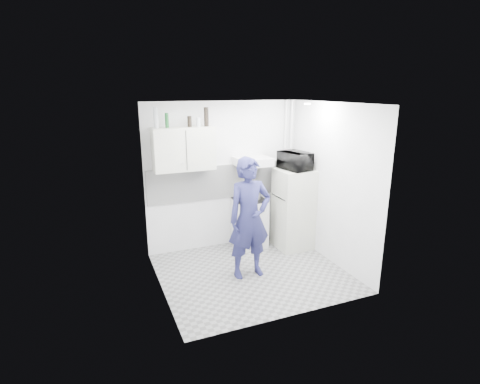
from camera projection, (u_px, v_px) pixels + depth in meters
name	position (u px, v px, depth m)	size (l,w,h in m)	color
floor	(252.00, 273.00, 5.88)	(2.80, 2.80, 0.00)	gray
ceiling	(253.00, 103.00, 5.19)	(2.80, 2.80, 0.00)	white
wall_back	(224.00, 176.00, 6.65)	(2.80, 2.80, 0.00)	silver
wall_left	(158.00, 204.00, 5.02)	(2.60, 2.60, 0.00)	silver
wall_right	(331.00, 184.00, 6.05)	(2.60, 2.60, 0.00)	silver
person	(249.00, 218.00, 5.59)	(0.67, 0.44, 1.85)	navy
stove	(249.00, 223.00, 6.80)	(0.54, 0.54, 0.87)	silver
fridge	(293.00, 209.00, 6.68)	(0.60, 0.60, 1.44)	silver
stove_top	(249.00, 199.00, 6.68)	(0.52, 0.52, 0.03)	black
saucepan	(255.00, 196.00, 6.65)	(0.18, 0.18, 0.10)	silver
microwave	(295.00, 161.00, 6.45)	(0.38, 0.56, 0.31)	black
bottle_a	(156.00, 118.00, 5.78)	(0.08, 0.08, 0.32)	#B2B7BC
bottle_b	(167.00, 120.00, 5.86)	(0.06, 0.06, 0.23)	#144C1E
canister_a	(190.00, 121.00, 6.00)	(0.07, 0.07, 0.17)	black
canister_b	(198.00, 122.00, 6.06)	(0.08, 0.08, 0.14)	#B2B7BC
bottle_e	(206.00, 117.00, 6.08)	(0.08, 0.08, 0.31)	black
upper_cabinet	(184.00, 149.00, 6.07)	(1.00, 0.35, 0.70)	silver
range_hood	(253.00, 161.00, 6.52)	(0.60, 0.50, 0.14)	silver
backsplash	(224.00, 181.00, 6.66)	(2.74, 0.03, 0.60)	white
pipe_a	(290.00, 171.00, 7.06)	(0.05, 0.05, 2.60)	silver
pipe_b	(284.00, 171.00, 7.01)	(0.04, 0.04, 2.60)	silver
ceiling_spot_fixture	(307.00, 104.00, 5.74)	(0.10, 0.10, 0.02)	white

